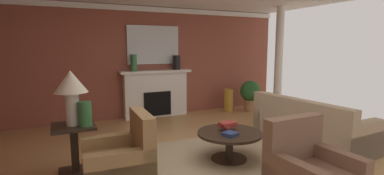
# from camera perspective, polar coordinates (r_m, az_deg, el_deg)

# --- Properties ---
(ground_plane) EXTENTS (9.07, 9.07, 0.00)m
(ground_plane) POSITION_cam_1_polar(r_m,az_deg,el_deg) (4.55, 4.03, -14.67)
(ground_plane) COLOR tan
(wall_fireplace) EXTENTS (7.58, 0.12, 2.75)m
(wall_fireplace) POSITION_cam_1_polar(r_m,az_deg,el_deg) (7.35, -8.96, 5.02)
(wall_fireplace) COLOR brown
(wall_fireplace) RESTS_ON ground_plane
(crown_moulding) EXTENTS (7.58, 0.08, 0.12)m
(crown_moulding) POSITION_cam_1_polar(r_m,az_deg,el_deg) (7.32, -9.01, 15.15)
(crown_moulding) COLOR white
(area_rug) EXTENTS (3.74, 2.38, 0.01)m
(area_rug) POSITION_cam_1_polar(r_m,az_deg,el_deg) (4.68, 7.38, -13.98)
(area_rug) COLOR tan
(area_rug) RESTS_ON ground_plane
(fireplace) EXTENTS (1.80, 0.35, 1.18)m
(fireplace) POSITION_cam_1_polar(r_m,az_deg,el_deg) (7.29, -7.21, -1.44)
(fireplace) COLOR white
(fireplace) RESTS_ON ground_plane
(mantel_mirror) EXTENTS (1.32, 0.04, 0.95)m
(mantel_mirror) POSITION_cam_1_polar(r_m,az_deg,el_deg) (7.30, -7.68, 8.38)
(mantel_mirror) COLOR silver
(sofa) EXTENTS (1.02, 2.15, 0.85)m
(sofa) POSITION_cam_1_polar(r_m,az_deg,el_deg) (5.68, 22.23, -7.41)
(sofa) COLOR tan
(sofa) RESTS_ON ground_plane
(armchair_near_window) EXTENTS (0.83, 0.83, 0.95)m
(armchair_near_window) POSITION_cam_1_polar(r_m,az_deg,el_deg) (3.79, -13.96, -14.67)
(armchair_near_window) COLOR #9E7A4C
(armchair_near_window) RESTS_ON ground_plane
(coffee_table) EXTENTS (1.00, 1.00, 0.45)m
(coffee_table) POSITION_cam_1_polar(r_m,az_deg,el_deg) (4.56, 7.46, -10.14)
(coffee_table) COLOR #2D2319
(coffee_table) RESTS_ON ground_plane
(side_table) EXTENTS (0.56, 0.56, 0.70)m
(side_table) POSITION_cam_1_polar(r_m,az_deg,el_deg) (4.35, -22.34, -10.72)
(side_table) COLOR #2D2319
(side_table) RESTS_ON ground_plane
(table_lamp) EXTENTS (0.44, 0.44, 0.75)m
(table_lamp) POSITION_cam_1_polar(r_m,az_deg,el_deg) (4.17, -22.95, 0.09)
(table_lamp) COLOR beige
(table_lamp) RESTS_ON side_table
(vase_on_side_table) EXTENTS (0.17, 0.17, 0.33)m
(vase_on_side_table) POSITION_cam_1_polar(r_m,az_deg,el_deg) (4.12, -20.51, -4.93)
(vase_on_side_table) COLOR #33703D
(vase_on_side_table) RESTS_ON side_table
(vase_mantel_left) EXTENTS (0.14, 0.14, 0.40)m
(vase_mantel_left) POSITION_cam_1_polar(r_m,az_deg,el_deg) (7.00, -11.50, 4.83)
(vase_mantel_left) COLOR #33703D
(vase_mantel_left) RESTS_ON fireplace
(vase_tall_corner) EXTENTS (0.25, 0.25, 0.61)m
(vase_tall_corner) POSITION_cam_1_polar(r_m,az_deg,el_deg) (7.90, 7.25, -2.55)
(vase_tall_corner) COLOR #B7892D
(vase_tall_corner) RESTS_ON ground_plane
(vase_mantel_right) EXTENTS (0.20, 0.20, 0.36)m
(vase_mantel_right) POSITION_cam_1_polar(r_m,az_deg,el_deg) (7.34, -3.10, 4.99)
(vase_mantel_right) COLOR black
(vase_mantel_right) RESTS_ON fireplace
(book_red_cover) EXTENTS (0.24, 0.23, 0.05)m
(book_red_cover) POSITION_cam_1_polar(r_m,az_deg,el_deg) (4.34, 7.61, -9.16)
(book_red_cover) COLOR navy
(book_red_cover) RESTS_ON coffee_table
(book_art_folio) EXTENTS (0.28, 0.26, 0.03)m
(book_art_folio) POSITION_cam_1_polar(r_m,az_deg,el_deg) (4.60, 6.96, -7.59)
(book_art_folio) COLOR maroon
(book_art_folio) RESTS_ON coffee_table
(book_small_novel) EXTENTS (0.27, 0.19, 0.05)m
(book_small_novel) POSITION_cam_1_polar(r_m,az_deg,el_deg) (4.57, 7.08, -7.15)
(book_small_novel) COLOR maroon
(book_small_novel) RESTS_ON coffee_table
(potted_plant) EXTENTS (0.56, 0.56, 0.83)m
(potted_plant) POSITION_cam_1_polar(r_m,az_deg,el_deg) (8.07, 11.51, -1.08)
(potted_plant) COLOR #A8754C
(potted_plant) RESTS_ON ground_plane
(column_white) EXTENTS (0.20, 0.20, 2.75)m
(column_white) POSITION_cam_1_polar(r_m,az_deg,el_deg) (7.64, 16.86, 4.88)
(column_white) COLOR white
(column_white) RESTS_ON ground_plane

